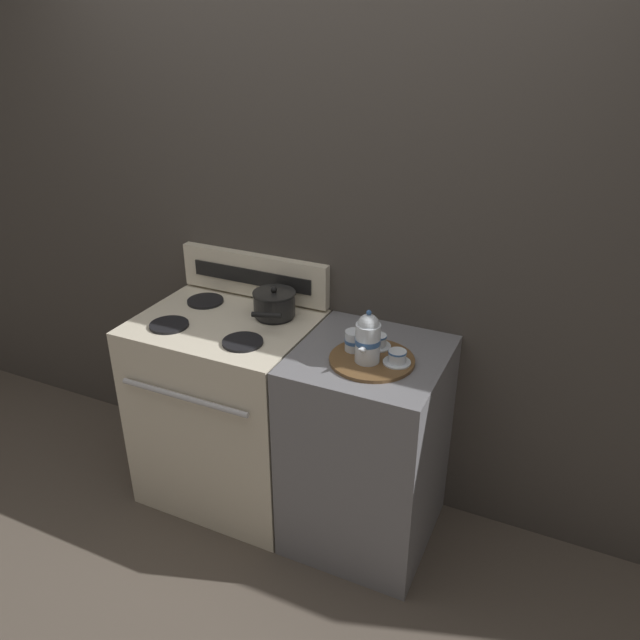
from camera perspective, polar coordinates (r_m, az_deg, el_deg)
The scene contains 11 objects.
ground_plane at distance 3.11m, azimuth -2.90°, elevation -16.37°, with size 6.00×6.00×0.00m, color brown.
wall_back at distance 2.77m, azimuth -0.29°, elevation 4.95°, with size 6.00×0.05×2.20m.
stove at distance 2.95m, azimuth -8.27°, elevation -8.04°, with size 0.76×0.63×0.92m.
control_panel at distance 2.89m, azimuth -6.05°, elevation 4.11°, with size 0.74×0.05×0.20m.
side_counter at distance 2.70m, azimuth 4.28°, elevation -11.56°, with size 0.58×0.60×0.91m.
saucepan at distance 2.71m, azimuth -4.21°, elevation 1.53°, with size 0.20×0.27×0.13m.
serving_tray at distance 2.39m, azimuth 4.76°, elevation -3.64°, with size 0.33×0.33×0.01m.
teapot at distance 2.32m, azimuth 4.39°, elevation -1.68°, with size 0.10×0.16×0.21m.
teacup_left at distance 2.46m, azimuth 5.30°, elevation -1.91°, with size 0.11×0.11×0.05m.
teacup_right at distance 2.36m, azimuth 7.07°, elevation -3.38°, with size 0.11×0.11×0.05m.
creamer_jug at distance 2.42m, azimuth 3.13°, elevation -1.89°, with size 0.07×0.07×0.08m.
Camera 1 is at (1.10, -2.01, 2.11)m, focal length 35.00 mm.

